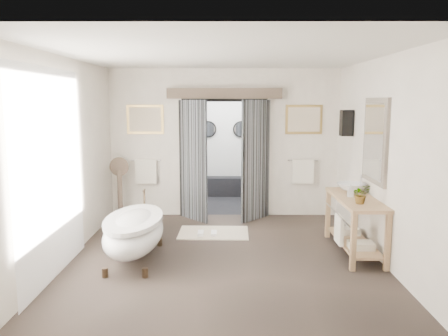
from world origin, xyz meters
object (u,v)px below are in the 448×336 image
(rug, at_px, (214,233))
(basin, at_px, (351,188))
(vanity, at_px, (353,220))
(clawfoot_tub, at_px, (134,232))

(rug, bearing_deg, basin, -15.71)
(basin, bearing_deg, vanity, -89.44)
(vanity, bearing_deg, clawfoot_tub, -174.03)
(vanity, bearing_deg, rug, 155.74)
(vanity, distance_m, rug, 2.40)
(rug, height_order, basin, basin)
(vanity, relative_size, rug, 1.33)
(vanity, xyz_separation_m, rug, (-2.14, 0.96, -0.50))
(clawfoot_tub, relative_size, vanity, 1.11)
(rug, distance_m, basin, 2.45)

